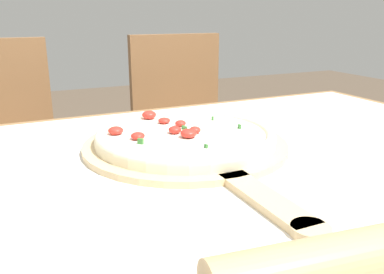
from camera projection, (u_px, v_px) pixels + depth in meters
dining_table at (223, 219)px, 0.73m from camera, size 1.43×1.00×0.73m
towel_cloth at (225, 170)px, 0.70m from camera, size 1.35×0.92×0.00m
pizza_peel at (190, 147)px, 0.79m from camera, size 0.40×0.59×0.01m
pizza at (185, 135)px, 0.80m from camera, size 0.35×0.35×0.04m
rolling_pin at (367, 255)px, 0.40m from camera, size 0.43×0.09×0.06m
chair_left at (0, 155)px, 1.37m from camera, size 0.41×0.41×0.91m
chair_right at (184, 131)px, 1.65m from camera, size 0.41×0.41×0.91m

